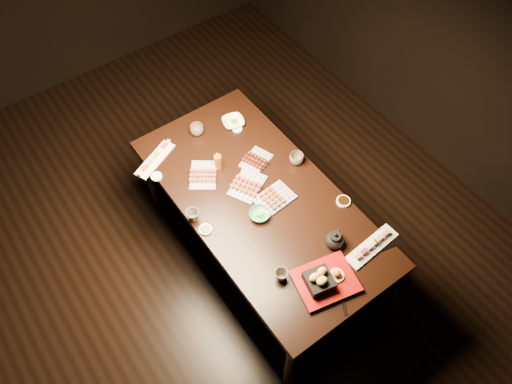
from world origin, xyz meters
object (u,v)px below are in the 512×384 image
Objects in this scene: yakitori_plate_center at (247,184)px; teacup_far_left at (193,215)px; edamame_bowl_green at (260,215)px; yakitori_plate_right at (275,196)px; condiment_bottle at (218,160)px; teapot at (334,239)px; teacup_mid_right at (297,159)px; yakitori_plate_left at (203,173)px; edamame_bowl_cream at (233,122)px; sushi_platter_near at (372,245)px; tempura_tray at (326,277)px; dining_table at (260,230)px; teacup_far_right at (197,130)px; sushi_platter_far at (155,158)px; teacup_near_left at (281,275)px.

yakitori_plate_center is 2.91× the size of teacup_far_left.
yakitori_plate_center reaches higher than edamame_bowl_green.
condiment_bottle is (-0.15, 0.42, 0.05)m from yakitori_plate_right.
teapot is (0.24, -0.41, 0.04)m from edamame_bowl_green.
yakitori_plate_right is 1.75× the size of teapot.
yakitori_plate_right is 2.49× the size of teacup_mid_right.
condiment_bottle is at bearing -51.75° from yakitori_plate_left.
yakitori_plate_center is at bearing -114.94° from edamame_bowl_cream.
teacup_mid_right reaches higher than yakitori_plate_left.
edamame_bowl_cream is at bearing 90.46° from sushi_platter_near.
yakitori_plate_center is 0.24m from edamame_bowl_green.
dining_table is at bearing 99.20° from tempura_tray.
yakitori_plate_center is (-0.34, 0.79, 0.01)m from sushi_platter_near.
teapot is at bearing -103.04° from yakitori_plate_center.
teacup_far_left is 0.87× the size of teacup_far_right.
teacup_far_left is at bearing 128.21° from tempura_tray.
tempura_tray is 2.50× the size of teapot.
yakitori_plate_left reaches higher than dining_table.
tempura_tray is at bearing 80.00° from sushi_platter_far.
dining_table is 11.93× the size of condiment_bottle.
teacup_far_right is 1.23m from teapot.
yakitori_plate_left is at bearing 85.57° from teapot.
sushi_platter_near is at bearing -94.63° from yakitori_plate_center.
sushi_platter_near is 0.66m from yakitori_plate_right.
yakitori_plate_right is 3.08× the size of teacup_near_left.
condiment_bottle is (-0.07, 0.37, 0.45)m from dining_table.
yakitori_plate_left is 0.37m from teacup_far_right.
edamame_bowl_cream is at bearing 37.14° from yakitori_plate_center.
teacup_mid_right is (0.45, 0.20, 0.02)m from edamame_bowl_green.
teacup_far_right is at bearing 72.54° from teapot.
dining_table is 13.43× the size of teapot.
sushi_platter_far is 3.51× the size of teacup_far_right.
sushi_platter_far is at bearing 114.03° from sushi_platter_near.
yakitori_plate_left is 0.48m from edamame_bowl_green.
edamame_bowl_green is 0.47m from condiment_bottle.
sushi_platter_far is at bearing 96.94° from yakitori_plate_center.
yakitori_plate_left is 0.94m from teapot.
sushi_platter_near is at bearing -85.29° from edamame_bowl_cream.
teacup_far_left is 0.62× the size of teapot.
yakitori_plate_left is 1.77× the size of edamame_bowl_green.
teacup_far_left is at bearing 107.17° from teacup_near_left.
yakitori_plate_center reaches higher than dining_table.
sushi_platter_near is 1.55× the size of yakitori_plate_right.
yakitori_plate_left is 0.33m from teacup_far_left.
yakitori_plate_left is at bearing 46.72° from teacup_far_left.
yakitori_plate_center is at bearing -75.19° from condiment_bottle.
sushi_platter_far is at bearing 118.03° from yakitori_plate_right.
tempura_tray is at bearing -88.11° from condiment_bottle.
edamame_bowl_green is 1.37× the size of teacup_far_right.
yakitori_plate_left is at bearing -147.47° from edamame_bowl_cream.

